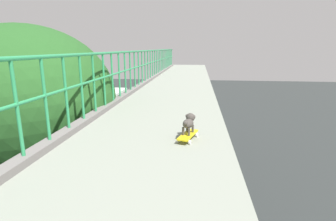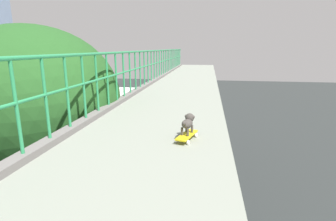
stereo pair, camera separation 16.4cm
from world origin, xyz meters
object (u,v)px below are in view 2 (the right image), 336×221
city_bus (109,109)px  car_yellow_cab_fifth (97,172)px  toy_skateboard (187,135)px  small_dog (188,122)px  car_white_fourth (1,193)px

city_bus → car_yellow_cab_fifth: bearing=-72.0°
toy_skateboard → small_dog: size_ratio=1.60×
toy_skateboard → city_bus: bearing=115.1°
car_white_fourth → toy_skateboard: toy_skateboard is taller
car_yellow_cab_fifth → city_bus: 11.53m
car_white_fourth → city_bus: 13.84m
car_white_fourth → car_yellow_cab_fifth: 4.68m
small_dog → city_bus: bearing=115.2°
car_yellow_cab_fifth → city_bus: (-3.55, 10.92, 1.05)m
car_yellow_cab_fifth → toy_skateboard: 12.09m
car_white_fourth → car_yellow_cab_fifth: car_yellow_cab_fifth is taller
car_white_fourth → car_yellow_cab_fifth: (3.69, 2.88, -0.02)m
car_white_fourth → city_bus: city_bus is taller
car_yellow_cab_fifth → city_bus: bearing=108.0°
car_yellow_cab_fifth → toy_skateboard: size_ratio=7.63×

